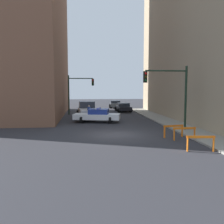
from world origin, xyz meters
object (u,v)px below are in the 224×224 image
Objects in this scene: traffic_light_near at (172,88)px; pedestrian_crossing at (89,112)px; police_car at (97,115)px; white_truck at (87,110)px; parked_car_mid at (115,104)px; barrier_front at (201,141)px; barrier_back at (173,129)px; barrier_mid at (184,131)px; parked_car_near at (123,107)px; traffic_light_far at (77,89)px.

pedestrian_crossing is (-6.58, 7.90, -2.67)m from traffic_light_near.
police_car is 0.90× the size of white_truck.
traffic_light_near reaches higher than white_truck.
parked_car_mid is 2.79× the size of barrier_front.
parked_car_mid is 2.81× the size of barrier_back.
parked_car_mid is 17.28m from pedestrian_crossing.
pedestrian_crossing reaches higher than barrier_back.
pedestrian_crossing is at bearing 119.34° from barrier_back.
traffic_light_near is 1.17× the size of parked_car_mid.
parked_car_mid is 2.78× the size of barrier_mid.
white_truck is at bearing -105.14° from parked_car_mid.
traffic_light_near is at bearing 84.30° from barrier_mid.
parked_car_near is at bearing 94.39° from traffic_light_near.
traffic_light_far reaches higher than parked_car_mid.
parked_car_near is 19.53m from barrier_back.
traffic_light_far is 4.51m from white_truck.
traffic_light_near is 10.62m from pedestrian_crossing.
parked_car_mid is (5.15, 14.02, -0.23)m from white_truck.
barrier_front is at bearing -95.71° from traffic_light_near.
parked_car_near is at bearing 91.57° from barrier_front.
barrier_back is at bearing -137.10° from police_car.
parked_car_near is at bearing 92.63° from barrier_mid.
pedestrian_crossing reaches higher than parked_car_mid.
barrier_front is 1.01× the size of barrier_back.
white_truck is at bearing -130.11° from parked_car_near.
traffic_light_far reaches higher than barrier_mid.
barrier_mid is (0.95, -20.60, -0.06)m from parked_car_near.
traffic_light_near reaches higher than barrier_mid.
barrier_front is at bearing -70.23° from traffic_light_far.
barrier_front is at bearing -145.62° from police_car.
pedestrian_crossing is at bearing 112.27° from barrier_front.
barrier_front is (7.37, -20.52, -2.78)m from traffic_light_far.
barrier_back is at bearing 109.37° from barrier_mid.
barrier_mid is at bearing -95.70° from traffic_light_near.
parked_car_near is at bearing -9.69° from police_car.
white_truck is (-0.97, 4.45, 0.18)m from police_car.
barrier_front is (0.92, -31.01, -0.06)m from parked_car_mid.
white_truck is 15.39m from barrier_mid.
white_truck reaches higher than barrier_back.
traffic_light_far is 18.21m from barrier_back.
traffic_light_far is at bearing 109.77° from barrier_front.
pedestrian_crossing is at bearing -120.75° from parked_car_near.
pedestrian_crossing is at bearing 129.81° from traffic_light_near.
traffic_light_near is at bearing -123.77° from police_car.
parked_car_mid is 26.96m from barrier_back.
pedestrian_crossing is (1.45, -6.04, -2.54)m from traffic_light_far.
traffic_light_far is 21.98m from barrier_front.
parked_car_near is at bearing 46.29° from white_truck.
barrier_mid is (5.40, -9.55, -0.11)m from police_car.
traffic_light_near is 3.13× the size of pedestrian_crossing.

